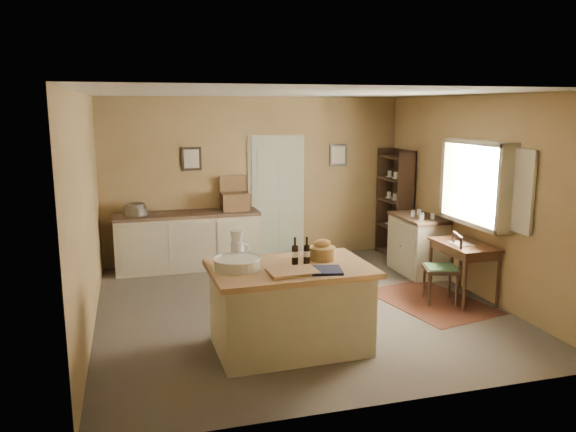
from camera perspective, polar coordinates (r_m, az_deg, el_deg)
name	(u,v)px	position (r m, az deg, el deg)	size (l,w,h in m)	color
ground	(299,307)	(7.32, 1.09, -9.24)	(5.00, 5.00, 0.00)	#60554A
wall_back	(256,179)	(9.36, -3.31, 3.74)	(5.00, 0.10, 2.70)	olive
wall_front	(387,254)	(4.68, 10.05, -3.81)	(5.00, 0.10, 2.70)	olive
wall_left	(86,214)	(6.69, -19.81, 0.17)	(0.10, 5.00, 2.70)	olive
wall_right	(475,196)	(8.05, 18.44, 1.99)	(0.10, 5.00, 2.70)	olive
ceiling	(299,93)	(6.87, 1.18, 12.40)	(5.00, 5.00, 0.00)	silver
door	(276,196)	(9.45, -1.18, 2.02)	(0.97, 0.06, 2.11)	#A6AD92
framed_prints	(267,157)	(9.35, -2.11, 6.02)	(2.82, 0.02, 0.38)	black
window	(480,183)	(7.81, 18.88, 3.19)	(0.25, 1.99, 1.12)	#B6AE8E
work_island	(289,305)	(5.99, 0.13, -9.04)	(1.69, 1.13, 1.20)	#B6AE8E
sideboard	(188,239)	(9.04, -10.10, -2.27)	(2.26, 0.64, 1.18)	#B6AE8E
rug	(431,301)	(7.75, 14.34, -8.41)	(1.10, 1.60, 0.01)	#451E14
writing_desk	(464,250)	(7.79, 17.45, -3.35)	(0.56, 0.92, 0.82)	#311C10
desk_chair	(441,269)	(7.63, 15.29, -5.23)	(0.42, 0.42, 0.90)	black
right_cabinet	(417,244)	(8.87, 13.00, -2.81)	(0.57, 1.01, 0.99)	#B6AE8E
shelving_unit	(397,203)	(9.74, 10.99, 1.26)	(0.31, 0.83, 1.83)	black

